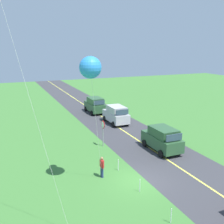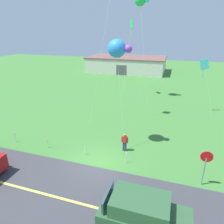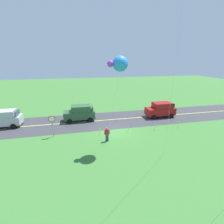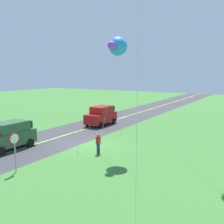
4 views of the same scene
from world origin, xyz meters
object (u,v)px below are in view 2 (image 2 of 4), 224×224
at_px(kite_pink_drift, 204,65).
at_px(kite_red_low, 118,49).
at_px(warehouse_distant, 127,64).
at_px(kite_blue_mid, 131,25).
at_px(kite_yellow_high, 141,1).
at_px(car_suv_foreground, 143,216).
at_px(person_adult_near, 125,142).
at_px(stop_sign, 206,162).

bearing_deg(kite_pink_drift, kite_red_low, -126.07).
relative_size(kite_red_low, warehouse_distant, 0.48).
xyz_separation_m(kite_blue_mid, kite_yellow_high, (1.31, -0.84, 2.92)).
height_order(kite_red_low, kite_blue_mid, kite_blue_mid).
xyz_separation_m(car_suv_foreground, kite_red_low, (-3.71, 8.10, 7.04)).
relative_size(kite_blue_mid, kite_pink_drift, 1.68).
xyz_separation_m(person_adult_near, kite_red_low, (-1.01, 1.11, 7.33)).
distance_m(person_adult_near, kite_blue_mid, 18.51).
bearing_deg(stop_sign, kite_blue_mid, 116.81).
distance_m(kite_blue_mid, kite_pink_drift, 11.50).
distance_m(stop_sign, person_adult_near, 6.39).
height_order(kite_red_low, warehouse_distant, kite_red_low).
xyz_separation_m(stop_sign, person_adult_near, (-5.86, 2.37, -0.94)).
height_order(person_adult_near, warehouse_distant, warehouse_distant).
distance_m(kite_blue_mid, kite_yellow_high, 3.31).
bearing_deg(warehouse_distant, kite_blue_mid, -75.02).
height_order(stop_sign, warehouse_distant, warehouse_distant).
xyz_separation_m(kite_pink_drift, warehouse_distant, (-14.76, 23.29, -3.97)).
relative_size(stop_sign, warehouse_distant, 0.14).
relative_size(car_suv_foreground, kite_pink_drift, 0.67).
bearing_deg(kite_red_low, kite_yellow_high, 93.97).
bearing_deg(kite_blue_mid, car_suv_foreground, -75.27).
bearing_deg(car_suv_foreground, kite_red_low, 114.58).
height_order(car_suv_foreground, person_adult_near, car_suv_foreground).
xyz_separation_m(car_suv_foreground, kite_blue_mid, (-5.97, 22.71, 8.92)).
height_order(person_adult_near, kite_yellow_high, kite_yellow_high).
distance_m(car_suv_foreground, stop_sign, 5.64).
bearing_deg(car_suv_foreground, warehouse_distant, 104.84).
height_order(person_adult_near, kite_red_low, kite_red_low).
height_order(person_adult_near, kite_blue_mid, kite_blue_mid).
relative_size(kite_yellow_high, warehouse_distant, 0.75).
relative_size(car_suv_foreground, warehouse_distant, 0.24).
bearing_deg(kite_pink_drift, kite_yellow_high, 157.10).
relative_size(car_suv_foreground, kite_yellow_high, 0.32).
relative_size(stop_sign, kite_yellow_high, 0.19).
distance_m(kite_red_low, kite_yellow_high, 14.61).
bearing_deg(kite_blue_mid, kite_pink_drift, -24.34).
bearing_deg(kite_pink_drift, warehouse_distant, 122.37).
bearing_deg(person_adult_near, kite_blue_mid, 102.10).
distance_m(car_suv_foreground, kite_yellow_high, 25.30).
relative_size(kite_red_low, kite_blue_mid, 0.81).
bearing_deg(kite_blue_mid, stop_sign, -63.19).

